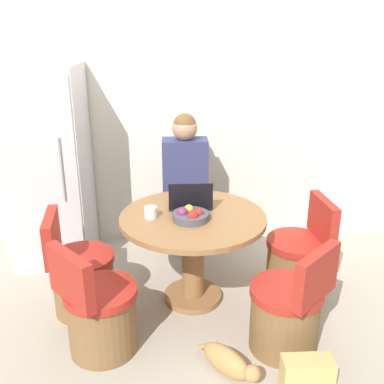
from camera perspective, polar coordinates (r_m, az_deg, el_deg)
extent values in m
plane|color=#B2A899|center=(3.53, 0.31, -15.42)|extent=(12.00, 12.00, 0.00)
cube|color=silver|center=(4.29, -0.72, 10.28)|extent=(7.00, 0.06, 2.60)
cube|color=silver|center=(4.15, -17.67, 2.98)|extent=(0.65, 0.66, 1.76)
cube|color=silver|center=(3.84, -18.85, 1.43)|extent=(0.63, 0.01, 1.66)
cylinder|color=gray|center=(3.76, -16.17, 2.71)|extent=(0.02, 0.02, 0.53)
cylinder|color=olive|center=(3.70, 0.08, -13.03)|extent=(0.46, 0.46, 0.05)
cylinder|color=olive|center=(3.52, 0.09, -8.36)|extent=(0.17, 0.17, 0.64)
cylinder|color=olive|center=(3.37, 0.09, -3.31)|extent=(1.10, 1.10, 0.04)
cylinder|color=brown|center=(3.19, 11.61, -15.79)|extent=(0.45, 0.45, 0.41)
cylinder|color=#AD281E|center=(3.06, 11.94, -12.26)|extent=(0.48, 0.48, 0.06)
cube|color=#AD281E|center=(2.88, 15.54, -10.30)|extent=(0.36, 0.35, 0.33)
cylinder|color=brown|center=(3.18, -11.28, -15.93)|extent=(0.45, 0.45, 0.41)
cylinder|color=#AD281E|center=(3.04, -11.59, -12.38)|extent=(0.48, 0.48, 0.06)
cube|color=#AD281E|center=(2.86, -15.16, -10.45)|extent=(0.34, 0.37, 0.33)
cylinder|color=brown|center=(3.79, 12.91, -9.47)|extent=(0.45, 0.45, 0.41)
cylinder|color=#AD281E|center=(3.68, 13.21, -6.32)|extent=(0.48, 0.48, 0.06)
cube|color=#AD281E|center=(3.67, 16.29, -3.35)|extent=(0.11, 0.44, 0.33)
cylinder|color=brown|center=(3.58, -13.54, -11.50)|extent=(0.45, 0.45, 0.41)
cylinder|color=#AD281E|center=(3.46, -13.87, -8.21)|extent=(0.48, 0.48, 0.06)
cube|color=#AD281E|center=(3.40, -17.41, -5.49)|extent=(0.12, 0.44, 0.33)
cube|color=#2D2D38|center=(4.35, -0.92, -4.33)|extent=(0.28, 0.16, 0.47)
cube|color=#2D2D38|center=(4.18, -0.91, -0.89)|extent=(0.32, 0.36, 0.14)
cube|color=navy|center=(3.99, -0.89, 3.08)|extent=(0.40, 0.22, 0.52)
sphere|color=tan|center=(3.89, -0.92, 8.10)|extent=(0.22, 0.22, 0.22)
sphere|color=brown|center=(3.89, -0.93, 8.50)|extent=(0.20, 0.20, 0.20)
cube|color=#141947|center=(3.53, -0.24, -1.63)|extent=(0.33, 0.22, 0.02)
cube|color=black|center=(3.38, -0.16, -0.59)|extent=(0.33, 0.01, 0.20)
cylinder|color=#4C4C56|center=(3.27, -0.17, -3.13)|extent=(0.27, 0.27, 0.05)
sphere|color=red|center=(3.25, 0.88, -2.69)|extent=(0.07, 0.07, 0.07)
sphere|color=gold|center=(3.32, -0.39, -2.21)|extent=(0.07, 0.07, 0.07)
sphere|color=#7A2D5B|center=(3.26, -1.23, -2.61)|extent=(0.08, 0.08, 0.08)
sphere|color=red|center=(3.21, 0.10, -3.00)|extent=(0.08, 0.08, 0.08)
cylinder|color=white|center=(3.32, -5.25, -2.59)|extent=(0.10, 0.10, 0.08)
ellipsoid|color=tan|center=(3.02, 4.34, -20.58)|extent=(0.34, 0.36, 0.18)
sphere|color=tan|center=(2.91, 7.63, -21.87)|extent=(0.10, 0.10, 0.10)
cylinder|color=tan|center=(3.09, 1.91, -18.94)|extent=(0.13, 0.14, 0.12)
cube|color=tan|center=(2.93, 14.36, -21.86)|extent=(0.30, 0.14, 0.26)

